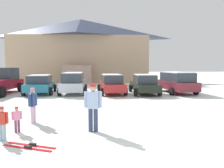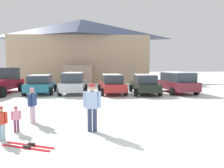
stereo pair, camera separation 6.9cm
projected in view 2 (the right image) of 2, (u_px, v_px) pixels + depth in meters
name	position (u px, v px, depth m)	size (l,w,h in m)	color
ski_lodge	(82.00, 50.00, 30.05)	(19.71, 9.83, 9.27)	tan
parked_teal_hatchback	(41.00, 84.00, 16.59)	(2.62, 4.38, 1.57)	#206C87
parked_silver_wagon	(74.00, 82.00, 16.61)	(2.32, 4.37, 1.76)	silver
parked_red_sedan	(112.00, 84.00, 16.70)	(2.47, 4.94, 1.62)	#AE2524
parked_black_sedan	(144.00, 84.00, 16.39)	(2.17, 4.40, 1.62)	black
parked_maroon_van	(177.00, 82.00, 16.96)	(2.63, 4.62, 1.79)	maroon
pickup_truck	(1.00, 82.00, 16.37)	(2.53, 5.79, 2.15)	maroon
skier_adult_in_blue_parka	(92.00, 105.00, 6.85)	(0.62, 0.28, 1.67)	navy
skier_child_in_red_jacket	(1.00, 121.00, 6.05)	(0.39, 0.16, 1.05)	#95B2C4
skier_teen_in_navy_coat	(32.00, 103.00, 7.92)	(0.25, 0.52, 1.41)	#DBAFC8
skier_child_in_pink_snowsuit	(16.00, 118.00, 6.80)	(0.30, 0.21, 0.89)	#763A5C
pair_of_skis	(28.00, 146.00, 5.60)	(1.59, 0.77, 0.08)	red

